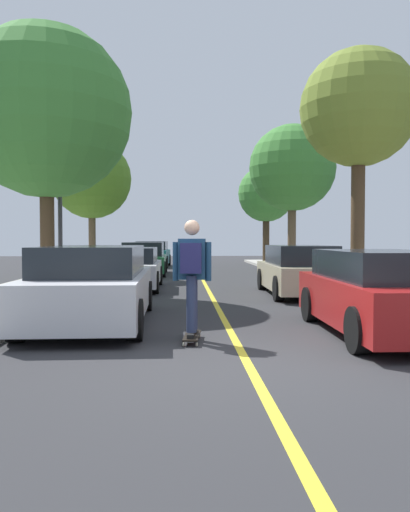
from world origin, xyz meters
TOP-DOWN VIEW (x-y plane):
  - ground at (0.00, 0.00)m, footprint 80.00×80.00m
  - center_line at (0.00, 4.00)m, footprint 0.12×39.20m
  - parked_car_left_nearest at (-2.42, 3.09)m, footprint 2.04×4.68m
  - parked_car_left_near at (-2.42, 9.46)m, footprint 1.95×4.15m
  - parked_car_left_far at (-2.42, 15.79)m, footprint 1.98×4.55m
  - parked_car_left_farthest at (-2.41, 22.03)m, footprint 2.00×4.08m
  - parked_car_right_nearest at (2.42, 1.80)m, footprint 1.95×4.14m
  - parked_car_right_near at (2.42, 7.58)m, footprint 1.90×4.36m
  - street_tree_left_nearest at (-4.29, 7.18)m, footprint 4.42×4.42m
  - street_tree_left_near at (-4.29, 13.85)m, footprint 3.08×3.08m
  - street_tree_right_nearest at (4.29, 8.29)m, footprint 3.37×3.37m
  - street_tree_right_near at (4.29, 17.03)m, footprint 3.97×3.97m
  - street_tree_right_far at (4.29, 24.14)m, footprint 3.37×3.37m
  - streetlamp at (-4.17, 8.07)m, footprint 0.36×0.24m
  - skateboard at (-0.66, 1.38)m, footprint 0.30×0.86m
  - skateboarder at (-0.66, 1.34)m, footprint 0.59×0.71m

SIDE VIEW (x-z plane):
  - ground at x=0.00m, z-range 0.00..0.00m
  - center_line at x=0.00m, z-range 0.00..0.01m
  - skateboard at x=-0.66m, z-range 0.04..0.14m
  - parked_car_left_near at x=-2.42m, z-range 0.00..1.27m
  - parked_car_right_near at x=2.42m, z-range -0.01..1.35m
  - parked_car_right_nearest at x=2.42m, z-range 0.01..1.36m
  - parked_car_left_farthest at x=-2.41m, z-range -0.01..1.40m
  - parked_car_left_far at x=-2.42m, z-range 0.00..1.40m
  - parked_car_left_nearest at x=-2.42m, z-range 0.00..1.41m
  - skateboarder at x=-0.66m, z-range 0.22..1.94m
  - streetlamp at x=-4.17m, z-range 0.53..5.58m
  - street_tree_left_near at x=-4.29m, z-range 1.22..6.49m
  - street_tree_right_far at x=4.29m, z-range 1.32..7.12m
  - street_tree_right_near at x=4.29m, z-range 1.46..8.11m
  - street_tree_left_nearest at x=-4.29m, z-range 1.35..8.23m
  - street_tree_right_nearest at x=4.29m, z-range 1.83..8.69m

